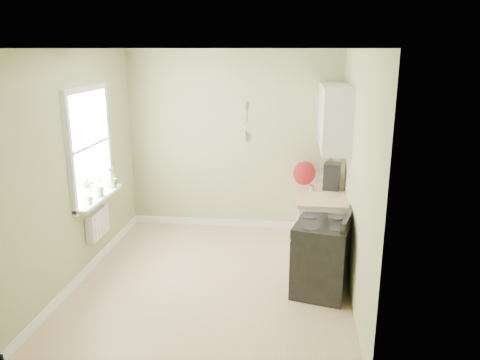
# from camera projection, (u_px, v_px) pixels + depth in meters

# --- Properties ---
(floor) EXTENTS (3.20, 3.60, 0.02)m
(floor) POSITION_uv_depth(u_px,v_px,m) (214.00, 279.00, 5.69)
(floor) COLOR tan
(floor) RESTS_ON ground
(ceiling) EXTENTS (3.20, 3.60, 0.02)m
(ceiling) POSITION_uv_depth(u_px,v_px,m) (210.00, 48.00, 4.96)
(ceiling) COLOR white
(ceiling) RESTS_ON wall_back
(wall_back) EXTENTS (3.20, 0.02, 2.70)m
(wall_back) POSITION_uv_depth(u_px,v_px,m) (233.00, 141.00, 7.06)
(wall_back) COLOR tan
(wall_back) RESTS_ON floor
(wall_left) EXTENTS (0.02, 3.60, 2.70)m
(wall_left) POSITION_uv_depth(u_px,v_px,m) (78.00, 167.00, 5.51)
(wall_left) COLOR tan
(wall_left) RESTS_ON floor
(wall_right) EXTENTS (0.02, 3.60, 2.70)m
(wall_right) POSITION_uv_depth(u_px,v_px,m) (356.00, 176.00, 5.14)
(wall_right) COLOR tan
(wall_right) RESTS_ON floor
(base_cabinets) EXTENTS (0.60, 1.60, 0.87)m
(base_cabinets) POSITION_uv_depth(u_px,v_px,m) (320.00, 221.00, 6.38)
(base_cabinets) COLOR white
(base_cabinets) RESTS_ON floor
(countertop) EXTENTS (0.64, 1.60, 0.04)m
(countertop) POSITION_uv_depth(u_px,v_px,m) (321.00, 189.00, 6.26)
(countertop) COLOR #D5AE82
(countertop) RESTS_ON base_cabinets
(upper_cabinets) EXTENTS (0.35, 1.40, 0.80)m
(upper_cabinets) POSITION_uv_depth(u_px,v_px,m) (334.00, 116.00, 6.08)
(upper_cabinets) COLOR white
(upper_cabinets) RESTS_ON wall_right
(window) EXTENTS (0.06, 1.14, 1.44)m
(window) POSITION_uv_depth(u_px,v_px,m) (89.00, 146.00, 5.74)
(window) COLOR white
(window) RESTS_ON wall_left
(window_sill) EXTENTS (0.18, 1.14, 0.04)m
(window_sill) POSITION_uv_depth(u_px,v_px,m) (99.00, 198.00, 5.92)
(window_sill) COLOR white
(window_sill) RESTS_ON wall_left
(radiator) EXTENTS (0.12, 0.50, 0.35)m
(radiator) POSITION_uv_depth(u_px,v_px,m) (98.00, 223.00, 5.96)
(radiator) COLOR white
(radiator) RESTS_ON wall_left
(wall_utensils) EXTENTS (0.02, 0.14, 0.58)m
(wall_utensils) POSITION_uv_depth(u_px,v_px,m) (246.00, 128.00, 6.95)
(wall_utensils) COLOR #D5AE82
(wall_utensils) RESTS_ON wall_back
(stove) EXTENTS (0.74, 0.80, 0.95)m
(stove) POSITION_uv_depth(u_px,v_px,m) (322.00, 257.00, 5.30)
(stove) COLOR black
(stove) RESTS_ON floor
(stand_mixer) EXTENTS (0.29, 0.39, 0.43)m
(stand_mixer) POSITION_uv_depth(u_px,v_px,m) (325.00, 168.00, 6.54)
(stand_mixer) COLOR #B2B2B7
(stand_mixer) RESTS_ON countertop
(kettle) EXTENTS (0.20, 0.12, 0.20)m
(kettle) POSITION_uv_depth(u_px,v_px,m) (302.00, 167.00, 6.94)
(kettle) COLOR silver
(kettle) RESTS_ON countertop
(coffee_maker) EXTENTS (0.24, 0.25, 0.35)m
(coffee_maker) POSITION_uv_depth(u_px,v_px,m) (332.00, 177.00, 6.14)
(coffee_maker) COLOR black
(coffee_maker) RESTS_ON countertop
(red_tray) EXTENTS (0.32, 0.17, 0.32)m
(red_tray) POSITION_uv_depth(u_px,v_px,m) (304.00, 173.00, 6.34)
(red_tray) COLOR red
(red_tray) RESTS_ON countertop
(jar) EXTENTS (0.07, 0.07, 0.08)m
(jar) POSITION_uv_depth(u_px,v_px,m) (311.00, 188.00, 6.10)
(jar) COLOR #BFAD93
(jar) RESTS_ON countertop
(plant_a) EXTENTS (0.20, 0.18, 0.31)m
(plant_a) POSITION_uv_depth(u_px,v_px,m) (88.00, 192.00, 5.57)
(plant_a) COLOR #407B38
(plant_a) RESTS_ON window_sill
(plant_b) EXTENTS (0.18, 0.19, 0.28)m
(plant_b) POSITION_uv_depth(u_px,v_px,m) (99.00, 186.00, 5.88)
(plant_b) COLOR #407B38
(plant_b) RESTS_ON window_sill
(plant_c) EXTENTS (0.23, 0.23, 0.29)m
(plant_c) POSITION_uv_depth(u_px,v_px,m) (111.00, 177.00, 6.25)
(plant_c) COLOR #407B38
(plant_c) RESTS_ON window_sill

